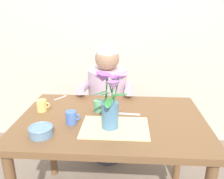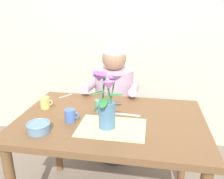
# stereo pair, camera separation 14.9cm
# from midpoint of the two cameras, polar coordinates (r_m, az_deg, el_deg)

# --- Properties ---
(wood_panel_backdrop) EXTENTS (4.00, 0.10, 2.50)m
(wood_panel_backdrop) POSITION_cam_midpoint_polar(r_m,az_deg,el_deg) (2.40, -0.23, 15.60)
(wood_panel_backdrop) COLOR beige
(wood_panel_backdrop) RESTS_ON ground_plane
(dining_table) EXTENTS (1.20, 0.80, 0.74)m
(dining_table) POSITION_cam_midpoint_polar(r_m,az_deg,el_deg) (1.56, -2.89, -10.29)
(dining_table) COLOR brown
(dining_table) RESTS_ON ground_plane
(seated_person) EXTENTS (0.45, 0.47, 1.14)m
(seated_person) POSITION_cam_midpoint_polar(r_m,az_deg,el_deg) (2.15, -3.12, -3.86)
(seated_person) COLOR #4C4C56
(seated_person) RESTS_ON ground_plane
(striped_placemat) EXTENTS (0.40, 0.28, 0.00)m
(striped_placemat) POSITION_cam_midpoint_polar(r_m,az_deg,el_deg) (1.40, -2.38, -9.35)
(striped_placemat) COLOR beige
(striped_placemat) RESTS_ON dining_table
(flower_vase) EXTENTS (0.22, 0.21, 0.35)m
(flower_vase) POSITION_cam_midpoint_polar(r_m,az_deg,el_deg) (1.32, -3.82, -2.55)
(flower_vase) COLOR teal
(flower_vase) RESTS_ON dining_table
(ceramic_bowl) EXTENTS (0.14, 0.14, 0.06)m
(ceramic_bowl) POSITION_cam_midpoint_polar(r_m,az_deg,el_deg) (1.39, -20.02, -9.55)
(ceramic_bowl) COLOR #6689A8
(ceramic_bowl) RESTS_ON dining_table
(dinner_knife) EXTENTS (0.19, 0.03, 0.00)m
(dinner_knife) POSITION_cam_midpoint_polar(r_m,az_deg,el_deg) (1.57, 0.70, -6.04)
(dinner_knife) COLOR silver
(dinner_knife) RESTS_ON dining_table
(coffee_cup) EXTENTS (0.09, 0.07, 0.08)m
(coffee_cup) POSITION_cam_midpoint_polar(r_m,az_deg,el_deg) (1.47, -12.80, -6.74)
(coffee_cup) COLOR #476BB7
(coffee_cup) RESTS_ON dining_table
(tea_cup) EXTENTS (0.09, 0.07, 0.08)m
(tea_cup) POSITION_cam_midpoint_polar(r_m,az_deg,el_deg) (1.69, -19.23, -3.79)
(tea_cup) COLOR #E5C666
(tea_cup) RESTS_ON dining_table
(ceramic_mug) EXTENTS (0.09, 0.07, 0.08)m
(ceramic_mug) POSITION_cam_midpoint_polar(r_m,az_deg,el_deg) (1.60, -5.90, -4.06)
(ceramic_mug) COLOR #569970
(ceramic_mug) RESTS_ON dining_table
(spoon_0) EXTENTS (0.08, 0.10, 0.01)m
(spoon_0) POSITION_cam_midpoint_polar(r_m,az_deg,el_deg) (1.90, -14.29, -1.86)
(spoon_0) COLOR silver
(spoon_0) RESTS_ON dining_table
(spoon_1) EXTENTS (0.12, 0.05, 0.01)m
(spoon_1) POSITION_cam_midpoint_polar(r_m,az_deg,el_deg) (1.75, -3.24, -3.19)
(spoon_1) COLOR silver
(spoon_1) RESTS_ON dining_table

